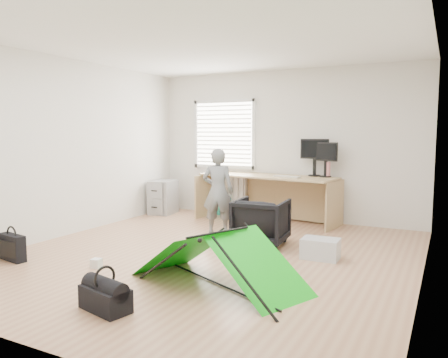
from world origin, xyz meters
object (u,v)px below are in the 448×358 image
at_px(storage_crate, 320,249).
at_px(laptop_bag, 12,247).
at_px(desk, 267,199).
at_px(thermos, 328,169).
at_px(filing_cabinet, 163,197).
at_px(kite, 218,259).
at_px(person, 218,192).
at_px(office_chair, 261,222).
at_px(monitor_left, 315,163).
at_px(monitor_right, 326,164).
at_px(duffel_bag, 105,299).

relative_size(storage_crate, laptop_bag, 1.05).
relative_size(desk, thermos, 9.48).
bearing_deg(filing_cabinet, kite, -55.93).
relative_size(thermos, person, 0.19).
bearing_deg(laptop_bag, office_chair, 50.58).
bearing_deg(storage_crate, desk, 128.69).
bearing_deg(desk, monitor_left, 25.61).
distance_m(desk, office_chair, 1.61).
distance_m(kite, storage_crate, 1.61).
bearing_deg(kite, monitor_right, 110.48).
distance_m(monitor_right, laptop_bag, 4.89).
relative_size(desk, person, 1.82).
distance_m(filing_cabinet, laptop_bag, 3.49).
distance_m(thermos, duffel_bag, 4.64).
relative_size(desk, duffel_bag, 5.03).
xyz_separation_m(office_chair, storage_crate, (0.93, -0.30, -0.20)).
distance_m(filing_cabinet, duffel_bag, 4.72).
xyz_separation_m(filing_cabinet, laptop_bag, (0.20, -3.48, -0.16)).
height_order(desk, kite, desk).
distance_m(laptop_bag, duffel_bag, 2.19).
height_order(filing_cabinet, office_chair, office_chair).
xyz_separation_m(desk, monitor_right, (0.99, 0.18, 0.63)).
bearing_deg(kite, office_chair, 122.23).
distance_m(desk, laptop_bag, 4.13).
bearing_deg(office_chair, storage_crate, 157.05).
height_order(office_chair, laptop_bag, office_chair).
xyz_separation_m(desk, filing_cabinet, (-2.10, -0.18, -0.09)).
distance_m(desk, person, 1.29).
relative_size(person, laptop_bag, 3.09).
bearing_deg(storage_crate, kite, -115.15).
distance_m(desk, storage_crate, 2.35).
distance_m(monitor_right, office_chair, 1.90).
height_order(office_chair, person, person).
relative_size(filing_cabinet, thermos, 2.54).
bearing_deg(office_chair, desk, -75.75).
xyz_separation_m(monitor_right, laptop_bag, (-2.89, -3.84, -0.88)).
bearing_deg(person, duffel_bag, 83.41).
bearing_deg(office_chair, thermos, -111.43).
height_order(office_chair, storage_crate, office_chair).
relative_size(thermos, office_chair, 0.36).
height_order(monitor_right, thermos, monitor_right).
distance_m(filing_cabinet, kite, 4.22).
height_order(filing_cabinet, kite, filing_cabinet).
bearing_deg(filing_cabinet, monitor_left, -0.45).
bearing_deg(office_chair, monitor_left, -103.04).
xyz_separation_m(thermos, person, (-1.35, -1.42, -0.29)).
height_order(desk, thermos, thermos).
relative_size(filing_cabinet, monitor_right, 1.45).
xyz_separation_m(office_chair, laptop_bag, (-2.43, -2.14, -0.16)).
bearing_deg(kite, monitor_left, 113.99).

